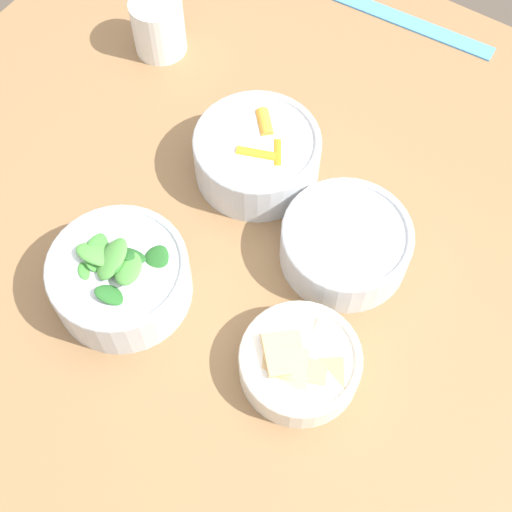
{
  "coord_description": "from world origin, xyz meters",
  "views": [
    {
      "loc": [
        0.22,
        -0.38,
        1.56
      ],
      "look_at": [
        -0.01,
        -0.03,
        0.8
      ],
      "focal_mm": 50.0,
      "sensor_mm": 36.0,
      "label": 1
    }
  ],
  "objects": [
    {
      "name": "bowl_carrots",
      "position": [
        -0.09,
        0.09,
        0.81
      ],
      "size": [
        0.17,
        0.17,
        0.07
      ],
      "color": "silver",
      "rests_on": "dining_table"
    },
    {
      "name": "bowl_beans_hotdog",
      "position": [
        0.07,
        0.04,
        0.8
      ],
      "size": [
        0.16,
        0.16,
        0.06
      ],
      "color": "silver",
      "rests_on": "dining_table"
    },
    {
      "name": "ground_plane",
      "position": [
        0.0,
        0.0,
        0.0
      ],
      "size": [
        10.0,
        10.0,
        0.0
      ],
      "primitive_type": "plane",
      "color": "#4C4238"
    },
    {
      "name": "cup",
      "position": [
        -0.34,
        0.2,
        0.82
      ],
      "size": [
        0.08,
        0.08,
        0.08
      ],
      "color": "silver",
      "rests_on": "dining_table"
    },
    {
      "name": "bowl_cookies",
      "position": [
        0.1,
        -0.12,
        0.8
      ],
      "size": [
        0.14,
        0.14,
        0.05
      ],
      "color": "silver",
      "rests_on": "dining_table"
    },
    {
      "name": "bowl_greens",
      "position": [
        -0.13,
        -0.15,
        0.81
      ],
      "size": [
        0.17,
        0.17,
        0.09
      ],
      "color": "silver",
      "rests_on": "dining_table"
    },
    {
      "name": "dining_table",
      "position": [
        0.0,
        0.0,
        0.67
      ],
      "size": [
        1.19,
        1.07,
        0.77
      ],
      "color": "olive",
      "rests_on": "ground_plane"
    },
    {
      "name": "ruler",
      "position": [
        -0.07,
        0.45,
        0.78
      ],
      "size": [
        0.3,
        0.05,
        0.0
      ],
      "color": "#4C99E0",
      "rests_on": "dining_table"
    }
  ]
}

